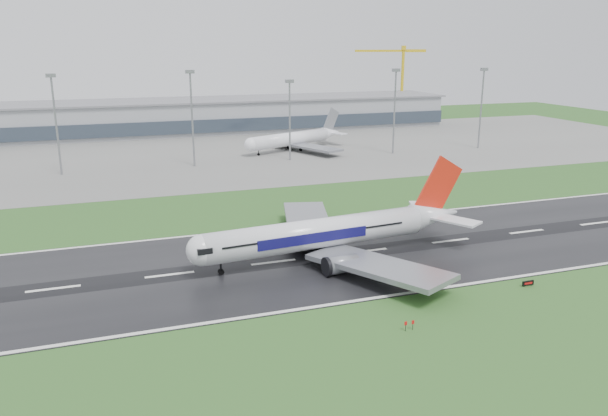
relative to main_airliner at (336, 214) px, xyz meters
name	(u,v)px	position (x,y,z in m)	size (l,w,h in m)	color
ground	(367,251)	(7.29, 0.58, -8.96)	(520.00, 520.00, 0.00)	#25501D
runway	(367,251)	(7.29, 0.58, -8.91)	(400.00, 45.00, 0.10)	black
apron	(235,151)	(7.29, 125.58, -8.92)	(400.00, 130.00, 0.08)	slate
terminal	(208,116)	(7.29, 185.58, -1.46)	(240.00, 36.00, 15.00)	gray
main_airliner	(336,214)	(0.00, 0.00, 0.00)	(59.99, 57.14, 17.71)	silver
parked_airliner	(293,132)	(30.40, 120.51, -1.39)	(51.07, 47.54, 14.97)	white
tower_crane	(402,83)	(121.66, 200.58, 11.57)	(41.31, 2.25, 41.05)	gold
runway_sign	(528,283)	(26.51, -25.30, -8.44)	(2.30, 0.26, 1.04)	black
floodmast_1	(56,127)	(-56.00, 100.58, 6.69)	(0.64, 0.64, 31.30)	gray
floodmast_2	(192,121)	(-12.59, 100.58, 6.97)	(0.64, 0.64, 31.86)	gray
floodmast_3	(290,122)	(22.59, 100.58, 5.06)	(0.64, 0.64, 28.04)	gray
floodmast_4	(394,113)	(64.96, 100.58, 6.72)	(0.64, 0.64, 31.35)	gray
floodmast_5	(481,110)	(104.25, 100.58, 6.63)	(0.64, 0.64, 31.17)	gray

